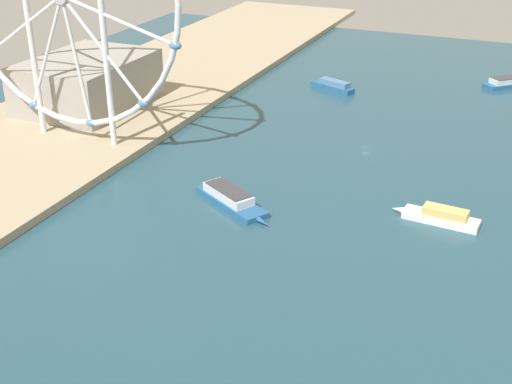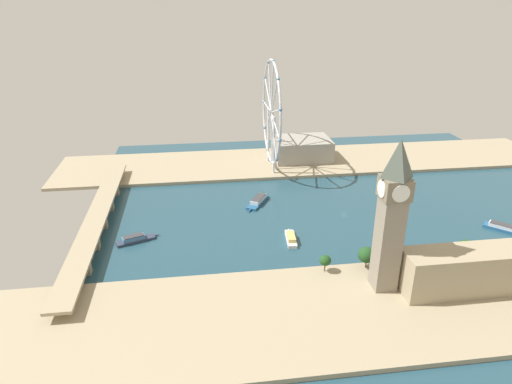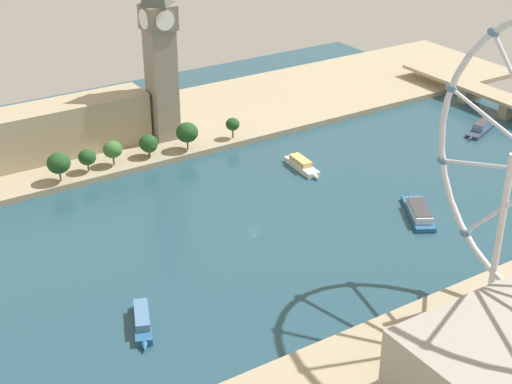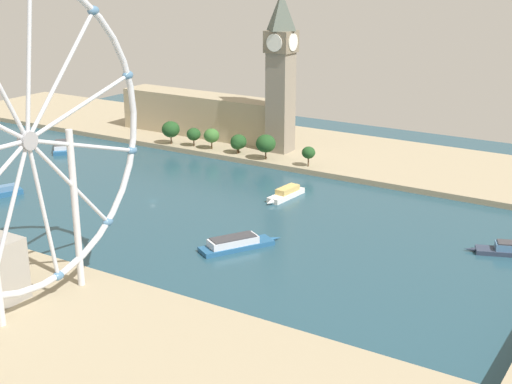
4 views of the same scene
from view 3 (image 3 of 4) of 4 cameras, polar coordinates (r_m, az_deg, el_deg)
ground_plane at (r=329.07m, az=-0.15°, el=-2.82°), size 418.22×418.22×0.00m
riverbank_left at (r=427.84m, az=-9.13°, el=4.36°), size 90.00×520.00×3.00m
clock_tower at (r=399.66m, az=-7.13°, el=10.43°), size 16.27×16.27×92.73m
parliament_block at (r=398.04m, az=-15.83°, el=4.19°), size 22.00×113.18×26.44m
tree_row_embankment at (r=386.01m, az=-8.99°, el=3.40°), size 13.87×104.95×14.53m
riverside_hall at (r=245.62m, az=18.01°, el=-12.12°), size 44.36×59.35×21.87m
tour_boat_0 at (r=346.34m, az=11.94°, el=-1.42°), size 34.18×23.40×5.30m
tour_boat_1 at (r=273.87m, az=-8.43°, el=-9.44°), size 27.15×14.16×5.26m
tour_boat_2 at (r=445.36m, az=16.36°, el=4.59°), size 16.79×32.08×5.24m
tour_boat_4 at (r=383.13m, az=3.43°, el=2.01°), size 28.57×8.47×5.27m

